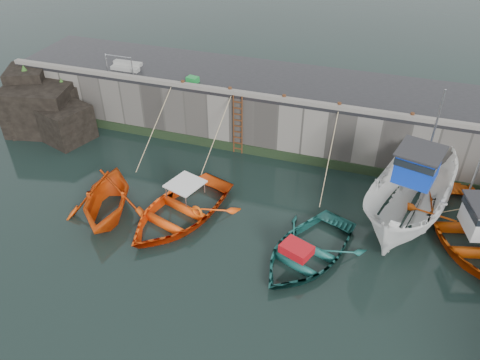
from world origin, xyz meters
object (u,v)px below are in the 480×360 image
(ladder, at_px, (238,126))
(boat_far_white, at_px, (411,198))
(boat_far_orange, at_px, (472,231))
(boat_near_navy, at_px, (306,255))
(boat_near_blue, at_px, (180,216))
(bollard_b, at_px, (230,90))
(boat_near_white, at_px, (110,213))
(bollard_d, at_px, (339,105))
(bollard_a, at_px, (183,83))
(bollard_e, at_px, (412,116))
(fish_crate, at_px, (193,80))
(bollard_c, at_px, (284,98))

(ladder, bearing_deg, boat_far_white, -19.14)
(boat_far_orange, bearing_deg, boat_near_navy, -169.00)
(boat_near_blue, relative_size, bollard_b, 19.87)
(boat_near_white, relative_size, bollard_d, 15.84)
(ladder, bearing_deg, boat_near_white, -120.41)
(bollard_a, bearing_deg, bollard_e, 0.00)
(boat_far_orange, height_order, bollard_b, boat_far_orange)
(bollard_a, bearing_deg, bollard_b, 0.00)
(ladder, xyz_separation_m, bollard_a, (-3.00, 0.34, 1.71))
(ladder, xyz_separation_m, fish_crate, (-2.71, 0.89, 1.71))
(boat_near_white, bearing_deg, boat_far_white, -3.22)
(bollard_c, bearing_deg, boat_far_orange, -22.23)
(boat_near_white, xyz_separation_m, bollard_e, (11.75, 6.72, 3.30))
(boat_near_blue, relative_size, boat_far_orange, 0.75)
(bollard_a, distance_m, bollard_d, 7.80)
(bollard_d, bearing_deg, boat_near_navy, -89.00)
(boat_near_white, bearing_deg, bollard_a, 64.68)
(bollard_b, bearing_deg, fish_crate, 165.82)
(boat_near_white, distance_m, bollard_b, 8.16)
(ladder, height_order, boat_near_white, ladder)
(boat_near_navy, bearing_deg, bollard_a, 161.67)
(bollard_e, bearing_deg, boat_far_orange, -50.12)
(bollard_c, bearing_deg, bollard_e, 0.00)
(fish_crate, height_order, bollard_a, fish_crate)
(fish_crate, height_order, bollard_e, fish_crate)
(ladder, xyz_separation_m, boat_far_white, (8.47, -2.94, -0.37))
(boat_near_navy, bearing_deg, bollard_c, 133.85)
(bollard_b, relative_size, bollard_e, 1.00)
(boat_near_navy, bearing_deg, ladder, 149.61)
(boat_near_blue, distance_m, boat_near_navy, 5.71)
(boat_near_white, bearing_deg, bollard_b, 45.24)
(bollard_d, bearing_deg, bollard_e, 0.00)
(fish_crate, bearing_deg, bollard_e, 7.68)
(bollard_a, height_order, bollard_e, same)
(bollard_a, height_order, bollard_d, same)
(bollard_b, bearing_deg, bollard_d, 0.00)
(bollard_b, bearing_deg, bollard_c, 0.00)
(boat_near_white, xyz_separation_m, bollard_a, (0.75, 6.72, 3.30))
(boat_near_white, xyz_separation_m, fish_crate, (1.04, 7.28, 3.30))
(bollard_a, xyz_separation_m, bollard_b, (2.50, 0.00, 0.00))
(boat_far_white, bearing_deg, boat_near_navy, -122.12)
(boat_near_navy, bearing_deg, boat_far_orange, 47.67)
(boat_near_navy, relative_size, bollard_e, 18.07)
(boat_far_orange, xyz_separation_m, bollard_b, (-11.51, 3.60, 2.87))
(fish_crate, bearing_deg, bollard_a, -106.95)
(boat_near_blue, height_order, boat_far_white, boat_far_white)
(boat_near_navy, relative_size, boat_far_orange, 0.68)
(boat_near_white, height_order, bollard_a, bollard_a)
(ladder, distance_m, bollard_a, 3.47)
(bollard_b, bearing_deg, boat_near_blue, -92.47)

